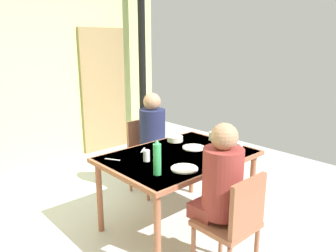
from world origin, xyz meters
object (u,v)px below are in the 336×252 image
at_px(dining_table, 179,161).
at_px(water_bottle_green_far, 157,158).
at_px(person_near_diner, 221,180).
at_px(chair_far_diner, 146,151).
at_px(serving_bowl_center, 175,139).
at_px(chair_near_diner, 234,222).
at_px(person_far_diner, 153,131).
at_px(water_bottle_green_near, 217,146).

relative_size(dining_table, water_bottle_green_far, 4.78).
relative_size(dining_table, person_near_diner, 1.81).
height_order(chair_far_diner, person_near_diner, person_near_diner).
distance_m(dining_table, serving_bowl_center, 0.44).
xyz_separation_m(chair_far_diner, person_near_diner, (-0.52, -1.55, 0.28)).
xyz_separation_m(chair_near_diner, water_bottle_green_far, (-0.22, 0.61, 0.38)).
height_order(chair_near_diner, person_far_diner, person_far_diner).
xyz_separation_m(dining_table, water_bottle_green_near, (0.15, -0.34, 0.20)).
bearing_deg(water_bottle_green_near, chair_near_diner, -128.03).
relative_size(dining_table, chair_far_diner, 1.60).
relative_size(chair_near_diner, person_near_diner, 1.13).
bearing_deg(chair_near_diner, person_near_diner, 90.00).
xyz_separation_m(dining_table, serving_bowl_center, (0.27, 0.33, 0.10)).
xyz_separation_m(dining_table, water_bottle_green_far, (-0.46, -0.23, 0.21)).
height_order(water_bottle_green_near, water_bottle_green_far, water_bottle_green_far).
xyz_separation_m(person_near_diner, person_far_diner, (0.52, 1.41, 0.00)).
xyz_separation_m(chair_near_diner, water_bottle_green_near, (0.40, 0.51, 0.37)).
bearing_deg(dining_table, water_bottle_green_far, -153.37).
relative_size(chair_near_diner, person_far_diner, 1.13).
height_order(dining_table, person_far_diner, person_far_diner).
distance_m(water_bottle_green_near, serving_bowl_center, 0.69).
distance_m(person_far_diner, water_bottle_green_far, 1.20).
bearing_deg(serving_bowl_center, person_near_diner, -116.43).
distance_m(chair_far_diner, water_bottle_green_far, 1.36).
bearing_deg(water_bottle_green_near, water_bottle_green_far, 170.30).
xyz_separation_m(person_far_diner, water_bottle_green_near, (-0.13, -1.04, 0.09)).
height_order(dining_table, person_near_diner, person_near_diner).
bearing_deg(dining_table, chair_near_diner, -106.41).
distance_m(person_near_diner, water_bottle_green_far, 0.53).
relative_size(chair_far_diner, water_bottle_green_far, 2.98).
bearing_deg(chair_near_diner, chair_far_diner, 72.79).
xyz_separation_m(chair_near_diner, serving_bowl_center, (0.52, 1.18, 0.27)).
height_order(chair_near_diner, serving_bowl_center, chair_near_diner).
xyz_separation_m(chair_far_diner, serving_bowl_center, (-0.00, -0.51, 0.27)).
bearing_deg(dining_table, person_far_diner, 68.81).
relative_size(water_bottle_green_far, serving_bowl_center, 1.72).
distance_m(chair_far_diner, person_near_diner, 1.66).
xyz_separation_m(chair_far_diner, person_far_diner, (-0.00, -0.14, 0.28)).
height_order(person_far_diner, serving_bowl_center, person_far_diner).
height_order(water_bottle_green_near, serving_bowl_center, water_bottle_green_near).
distance_m(person_far_diner, water_bottle_green_near, 1.06).
distance_m(dining_table, person_far_diner, 0.77).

